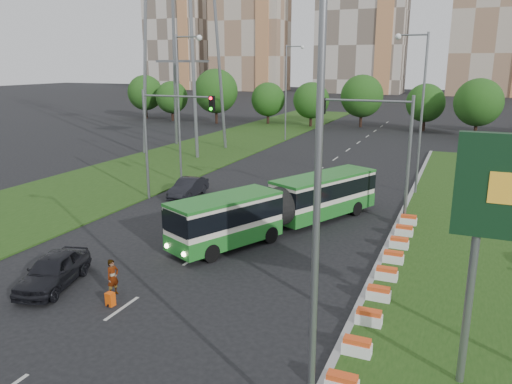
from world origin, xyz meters
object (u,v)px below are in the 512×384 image
at_px(traffic_mast_median, 383,138).
at_px(traffic_mast_left, 164,128).
at_px(shopping_trolley, 110,299).
at_px(pedestrian, 113,277).
at_px(car_left_near, 53,270).
at_px(car_left_far, 188,188).
at_px(articulated_bus, 279,205).

relative_size(traffic_mast_median, traffic_mast_left, 1.00).
bearing_deg(shopping_trolley, pedestrian, 126.69).
height_order(car_left_near, car_left_far, car_left_near).
height_order(car_left_near, pedestrian, pedestrian).
relative_size(articulated_bus, shopping_trolley, 26.30).
height_order(traffic_mast_median, car_left_near, traffic_mast_median).
distance_m(traffic_mast_median, articulated_bus, 7.64).
xyz_separation_m(traffic_mast_left, car_left_far, (0.90, 1.52, -4.64)).
distance_m(traffic_mast_left, pedestrian, 16.07).
bearing_deg(shopping_trolley, car_left_far, 115.68).
relative_size(articulated_bus, car_left_near, 3.39).
xyz_separation_m(car_left_near, pedestrian, (3.04, 0.35, 0.05)).
bearing_deg(traffic_mast_left, traffic_mast_median, 3.77).
xyz_separation_m(car_left_near, shopping_trolley, (3.57, -0.54, -0.48)).
height_order(traffic_mast_left, articulated_bus, traffic_mast_left).
bearing_deg(shopping_trolley, traffic_mast_left, 120.41).
xyz_separation_m(traffic_mast_left, shopping_trolley, (6.79, -14.97, -5.06)).
bearing_deg(traffic_mast_median, pedestrian, -120.53).
bearing_deg(pedestrian, traffic_mast_left, 36.11).
height_order(traffic_mast_left, shopping_trolley, traffic_mast_left).
xyz_separation_m(car_left_far, shopping_trolley, (5.89, -16.49, -0.42)).
bearing_deg(articulated_bus, car_left_far, 178.79).
height_order(articulated_bus, car_left_near, articulated_bus).
bearing_deg(car_left_near, pedestrian, -8.31).
bearing_deg(car_left_far, shopping_trolley, -74.50).
distance_m(traffic_mast_left, articulated_bus, 10.98).
height_order(traffic_mast_left, pedestrian, traffic_mast_left).
bearing_deg(car_left_far, articulated_bus, -30.76).
height_order(traffic_mast_median, shopping_trolley, traffic_mast_median).
height_order(articulated_bus, shopping_trolley, articulated_bus).
xyz_separation_m(traffic_mast_left, car_left_near, (3.22, -14.44, -4.58)).
relative_size(traffic_mast_left, shopping_trolley, 13.77).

